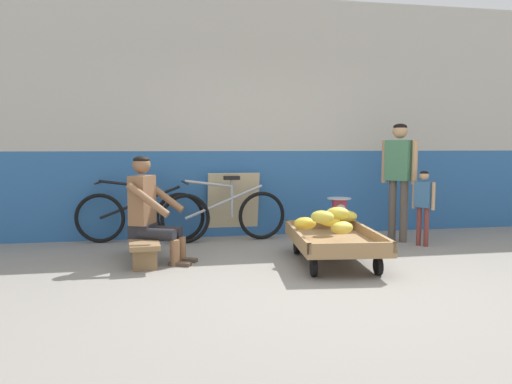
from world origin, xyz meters
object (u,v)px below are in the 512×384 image
Objects in this scene: customer_child at (423,200)px; vendor_seated at (150,210)px; banana_cart at (334,241)px; weighing_scale at (339,209)px; customer_adult at (399,169)px; bicycle_near_left at (140,215)px; sign_board at (233,205)px; low_bench at (143,243)px; plastic_crate at (339,232)px; bicycle_far_left at (224,215)px.

vendor_seated is at bearing -175.69° from customer_child.
weighing_scale is at bearing 66.98° from banana_cart.
customer_adult is (3.15, 0.60, 0.38)m from vendor_seated.
sign_board is (1.24, 0.15, 0.09)m from bicycle_near_left.
low_bench is 0.38m from vendor_seated.
plastic_crate is 0.22× the size of bicycle_far_left.
sign_board reaches higher than low_bench.
banana_cart is at bearing -56.16° from bicycle_far_left.
sign_board is 0.94× the size of customer_child.
sign_board is (-1.24, 0.77, 0.29)m from plastic_crate.
plastic_crate is at bearing 90.00° from weighing_scale.
banana_cart is 1.36× the size of low_bench.
low_bench is 1.15m from bicycle_near_left.
plastic_crate is at bearing 12.17° from low_bench.
vendor_seated is 1.72m from sign_board.
plastic_crate is 1.20× the size of weighing_scale.
sign_board is at bearing 50.63° from vendor_seated.
low_bench is at bearing -176.39° from customer_child.
banana_cart is 1.98m from vendor_seated.
bicycle_near_left is (-2.48, 0.62, 0.20)m from plastic_crate.
banana_cart is at bearing -65.20° from sign_board.
bicycle_far_left is (-1.40, 0.47, 0.20)m from plastic_crate.
low_bench is 3.73× the size of weighing_scale.
weighing_scale is at bearing -177.14° from customer_adult.
low_bench is 0.67× the size of bicycle_far_left.
customer_child reaches higher than low_bench.
customer_child reaches higher than bicycle_far_left.
banana_cart is 2.62m from bicycle_near_left.
plastic_crate is at bearing 67.00° from banana_cart.
bicycle_far_left is at bearing 161.43° from weighing_scale.
customer_child reaches higher than plastic_crate.
customer_child is (0.16, -0.35, -0.37)m from customer_adult.
banana_cart reaches higher than low_bench.
banana_cart is 4.23× the size of plastic_crate.
customer_child is (3.39, 0.21, 0.38)m from low_bench.
weighing_scale is 0.18× the size of bicycle_near_left.
customer_adult is 1.63× the size of customer_child.
sign_board is at bearing 147.99° from weighing_scale.
vendor_seated is 1.22× the size of customer_child.
customer_adult reaches higher than vendor_seated.
weighing_scale is (0.42, 0.99, 0.21)m from banana_cart.
sign_board is at bearing 6.89° from bicycle_near_left.
banana_cart is 5.07× the size of weighing_scale.
bicycle_near_left reaches higher than plastic_crate.
customer_adult is (1.25, 1.03, 0.71)m from banana_cart.
sign_board is 0.58× the size of customer_adult.
weighing_scale is at bearing -18.57° from bicycle_far_left.
customer_child is (0.99, -0.30, 0.13)m from weighing_scale.
bicycle_near_left reaches higher than weighing_scale.
low_bench is at bearing -170.19° from customer_adult.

